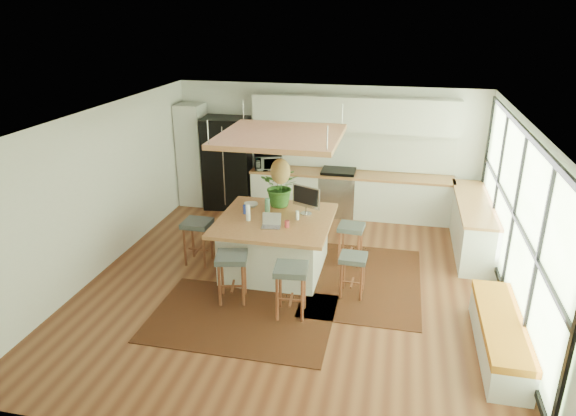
% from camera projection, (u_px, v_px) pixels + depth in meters
% --- Properties ---
extents(floor, '(7.00, 7.00, 0.00)m').
position_uv_depth(floor, '(293.00, 283.00, 8.40)').
color(floor, '#592A19').
rests_on(floor, ground).
extents(ceiling, '(7.00, 7.00, 0.00)m').
position_uv_depth(ceiling, '(294.00, 117.00, 7.43)').
color(ceiling, white).
rests_on(ceiling, ground).
extents(wall_back, '(6.50, 0.00, 6.50)m').
position_uv_depth(wall_back, '(327.00, 149.00, 11.10)').
color(wall_back, silver).
rests_on(wall_back, ground).
extents(wall_front, '(6.50, 0.00, 6.50)m').
position_uv_depth(wall_front, '(215.00, 338.00, 4.72)').
color(wall_front, silver).
rests_on(wall_front, ground).
extents(wall_left, '(0.00, 7.00, 7.00)m').
position_uv_depth(wall_left, '(102.00, 190.00, 8.56)').
color(wall_left, silver).
rests_on(wall_left, ground).
extents(wall_right, '(0.00, 7.00, 7.00)m').
position_uv_depth(wall_right, '(520.00, 223.00, 7.26)').
color(wall_right, silver).
rests_on(wall_right, ground).
extents(window_wall, '(0.10, 6.20, 2.60)m').
position_uv_depth(window_wall, '(519.00, 220.00, 7.25)').
color(window_wall, black).
rests_on(window_wall, wall_right).
extents(pantry, '(0.55, 0.60, 2.25)m').
position_uv_depth(pantry, '(193.00, 155.00, 11.48)').
color(pantry, silver).
rests_on(pantry, floor).
extents(back_counter_base, '(4.20, 0.60, 0.88)m').
position_uv_depth(back_counter_base, '(349.00, 195.00, 11.03)').
color(back_counter_base, silver).
rests_on(back_counter_base, floor).
extents(back_counter_top, '(4.24, 0.64, 0.05)m').
position_uv_depth(back_counter_top, '(350.00, 175.00, 10.86)').
color(back_counter_top, '#9F5E38').
rests_on(back_counter_top, back_counter_base).
extents(backsplash, '(4.20, 0.02, 0.80)m').
position_uv_depth(backsplash, '(353.00, 150.00, 10.97)').
color(backsplash, white).
rests_on(backsplash, wall_back).
extents(upper_cabinets, '(4.20, 0.34, 0.70)m').
position_uv_depth(upper_cabinets, '(354.00, 114.00, 10.54)').
color(upper_cabinets, silver).
rests_on(upper_cabinets, wall_back).
extents(range, '(0.76, 0.62, 1.00)m').
position_uv_depth(range, '(338.00, 192.00, 11.06)').
color(range, '#A5A5AA').
rests_on(range, floor).
extents(right_counter_base, '(0.60, 2.50, 0.88)m').
position_uv_depth(right_counter_base, '(472.00, 226.00, 9.48)').
color(right_counter_base, silver).
rests_on(right_counter_base, floor).
extents(right_counter_top, '(0.64, 2.54, 0.05)m').
position_uv_depth(right_counter_top, '(476.00, 202.00, 9.31)').
color(right_counter_top, '#9F5E38').
rests_on(right_counter_top, right_counter_base).
extents(window_bench, '(0.52, 2.00, 0.50)m').
position_uv_depth(window_bench, '(500.00, 336.00, 6.63)').
color(window_bench, silver).
rests_on(window_bench, floor).
extents(ceiling_panel, '(1.86, 1.86, 0.80)m').
position_uv_depth(ceiling_panel, '(280.00, 153.00, 8.08)').
color(ceiling_panel, '#9F5E38').
rests_on(ceiling_panel, ceiling).
extents(rug_near, '(2.60, 1.80, 0.01)m').
position_uv_depth(rug_near, '(241.00, 318.00, 7.45)').
color(rug_near, black).
rests_on(rug_near, floor).
extents(rug_right, '(1.80, 2.60, 0.01)m').
position_uv_depth(rug_right, '(364.00, 281.00, 8.46)').
color(rug_right, black).
rests_on(rug_right, floor).
extents(fridge, '(1.07, 0.88, 2.00)m').
position_uv_depth(fridge, '(228.00, 166.00, 11.38)').
color(fridge, black).
rests_on(fridge, floor).
extents(island, '(1.85, 1.85, 0.93)m').
position_uv_depth(island, '(275.00, 244.00, 8.69)').
color(island, '#9F5E38').
rests_on(island, floor).
extents(stool_near_left, '(0.54, 0.54, 0.77)m').
position_uv_depth(stool_near_left, '(232.00, 279.00, 7.78)').
color(stool_near_left, '#3F4445').
rests_on(stool_near_left, floor).
extents(stool_near_right, '(0.51, 0.51, 0.78)m').
position_uv_depth(stool_near_right, '(291.00, 293.00, 7.41)').
color(stool_near_right, '#3F4445').
rests_on(stool_near_right, floor).
extents(stool_right_front, '(0.41, 0.41, 0.68)m').
position_uv_depth(stool_right_front, '(352.00, 274.00, 7.93)').
color(stool_right_front, '#3F4445').
rests_on(stool_right_front, floor).
extents(stool_right_back, '(0.45, 0.45, 0.72)m').
position_uv_depth(stool_right_back, '(350.00, 244.00, 8.94)').
color(stool_right_back, '#3F4445').
rests_on(stool_right_back, floor).
extents(stool_left_side, '(0.47, 0.47, 0.78)m').
position_uv_depth(stool_left_side, '(198.00, 243.00, 8.97)').
color(stool_left_side, '#3F4445').
rests_on(stool_left_side, floor).
extents(laptop, '(0.33, 0.35, 0.22)m').
position_uv_depth(laptop, '(271.00, 220.00, 8.13)').
color(laptop, '#A5A5AA').
rests_on(laptop, island).
extents(monitor, '(0.57, 0.40, 0.50)m').
position_uv_depth(monitor, '(306.00, 199.00, 8.62)').
color(monitor, '#A5A5AA').
rests_on(monitor, island).
extents(microwave, '(0.65, 0.50, 0.39)m').
position_uv_depth(microwave, '(268.00, 160.00, 11.09)').
color(microwave, '#A5A5AA').
rests_on(microwave, back_counter_top).
extents(island_plant, '(0.67, 0.74, 0.57)m').
position_uv_depth(island_plant, '(281.00, 190.00, 8.98)').
color(island_plant, '#1E4C19').
rests_on(island_plant, island).
extents(island_bowl, '(0.31, 0.31, 0.06)m').
position_uv_depth(island_bowl, '(251.00, 205.00, 9.03)').
color(island_bowl, white).
rests_on(island_bowl, island).
extents(island_bottle_0, '(0.07, 0.07, 0.19)m').
position_uv_depth(island_bottle_0, '(245.00, 209.00, 8.68)').
color(island_bottle_0, '#2E42B8').
rests_on(island_bottle_0, island).
extents(island_bottle_1, '(0.07, 0.07, 0.19)m').
position_uv_depth(island_bottle_1, '(249.00, 215.00, 8.43)').
color(island_bottle_1, white).
rests_on(island_bottle_1, island).
extents(island_bottle_2, '(0.07, 0.07, 0.19)m').
position_uv_depth(island_bottle_2, '(286.00, 221.00, 8.16)').
color(island_bottle_2, '#AB393F').
rests_on(island_bottle_2, island).
extents(island_bottle_3, '(0.07, 0.07, 0.19)m').
position_uv_depth(island_bottle_3, '(297.00, 214.00, 8.46)').
color(island_bottle_3, white).
rests_on(island_bottle_3, island).
extents(island_bottle_4, '(0.07, 0.07, 0.19)m').
position_uv_depth(island_bottle_4, '(267.00, 207.00, 8.75)').
color(island_bottle_4, '#538A6B').
rests_on(island_bottle_4, island).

